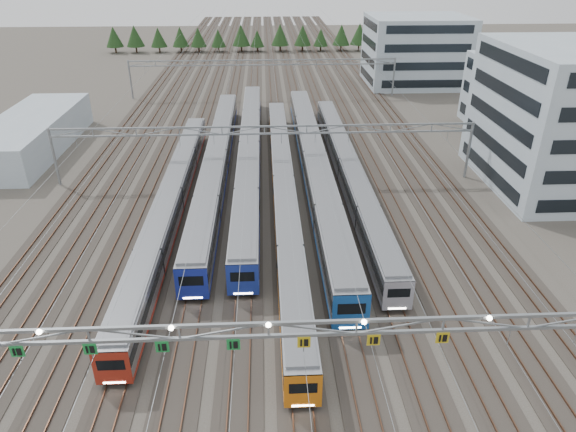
{
  "coord_description": "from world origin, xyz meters",
  "views": [
    {
      "loc": [
        0.04,
        -25.34,
        28.7
      ],
      "look_at": [
        2.3,
        22.64,
        3.5
      ],
      "focal_mm": 32.0,
      "sensor_mm": 36.0,
      "label": 1
    }
  ],
  "objects_px": {
    "train_d": "(284,187)",
    "gantry_mid": "(265,137)",
    "train_c": "(250,152)",
    "depot_bldg_mid": "(518,94)",
    "train_e": "(314,163)",
    "train_f": "(348,169)",
    "train_a": "(172,200)",
    "gantry_far": "(263,67)",
    "train_b": "(217,161)",
    "depot_bldg_south": "(566,118)",
    "depot_bldg_north": "(416,51)",
    "west_shed": "(31,134)",
    "gantry_near": "(268,334)"
  },
  "relations": [
    {
      "from": "depot_bldg_mid",
      "to": "depot_bldg_north",
      "type": "height_order",
      "value": "depot_bldg_north"
    },
    {
      "from": "train_c",
      "to": "depot_bldg_mid",
      "type": "xyz_separation_m",
      "value": [
        46.2,
        15.71,
        3.93
      ]
    },
    {
      "from": "gantry_near",
      "to": "gantry_mid",
      "type": "xyz_separation_m",
      "value": [
        0.05,
        40.12,
        -0.7
      ]
    },
    {
      "from": "train_a",
      "to": "train_e",
      "type": "distance_m",
      "value": 20.66
    },
    {
      "from": "gantry_near",
      "to": "depot_bldg_north",
      "type": "distance_m",
      "value": 101.96
    },
    {
      "from": "train_e",
      "to": "depot_bldg_north",
      "type": "relative_size",
      "value": 2.98
    },
    {
      "from": "train_c",
      "to": "depot_bldg_mid",
      "type": "relative_size",
      "value": 4.08
    },
    {
      "from": "train_e",
      "to": "train_c",
      "type": "bearing_deg",
      "value": 150.59
    },
    {
      "from": "train_d",
      "to": "train_f",
      "type": "height_order",
      "value": "train_f"
    },
    {
      "from": "train_b",
      "to": "gantry_far",
      "type": "relative_size",
      "value": 1.06
    },
    {
      "from": "depot_bldg_north",
      "to": "train_f",
      "type": "bearing_deg",
      "value": -112.93
    },
    {
      "from": "train_f",
      "to": "depot_bldg_north",
      "type": "relative_size",
      "value": 2.62
    },
    {
      "from": "gantry_far",
      "to": "west_shed",
      "type": "relative_size",
      "value": 1.88
    },
    {
      "from": "train_b",
      "to": "depot_bldg_south",
      "type": "bearing_deg",
      "value": -5.65
    },
    {
      "from": "train_a",
      "to": "train_e",
      "type": "xyz_separation_m",
      "value": [
        18.0,
        10.13,
        0.28
      ]
    },
    {
      "from": "depot_bldg_north",
      "to": "west_shed",
      "type": "xyz_separation_m",
      "value": [
        -71.97,
        -41.66,
        -4.91
      ]
    },
    {
      "from": "train_a",
      "to": "gantry_far",
      "type": "relative_size",
      "value": 0.99
    },
    {
      "from": "train_c",
      "to": "depot_bldg_mid",
      "type": "distance_m",
      "value": 48.96
    },
    {
      "from": "gantry_far",
      "to": "depot_bldg_south",
      "type": "distance_m",
      "value": 61.57
    },
    {
      "from": "depot_bldg_south",
      "to": "gantry_far",
      "type": "bearing_deg",
      "value": 129.47
    },
    {
      "from": "depot_bldg_south",
      "to": "depot_bldg_mid",
      "type": "bearing_deg",
      "value": 78.4
    },
    {
      "from": "train_c",
      "to": "gantry_mid",
      "type": "bearing_deg",
      "value": -67.42
    },
    {
      "from": "train_e",
      "to": "west_shed",
      "type": "height_order",
      "value": "west_shed"
    },
    {
      "from": "train_c",
      "to": "depot_bldg_north",
      "type": "distance_m",
      "value": 62.82
    },
    {
      "from": "train_d",
      "to": "train_f",
      "type": "bearing_deg",
      "value": 30.73
    },
    {
      "from": "train_b",
      "to": "train_a",
      "type": "bearing_deg",
      "value": -110.79
    },
    {
      "from": "train_a",
      "to": "train_c",
      "type": "height_order",
      "value": "train_c"
    },
    {
      "from": "train_f",
      "to": "west_shed",
      "type": "xyz_separation_m",
      "value": [
        -47.99,
        15.02,
        0.66
      ]
    },
    {
      "from": "train_c",
      "to": "train_e",
      "type": "relative_size",
      "value": 1.0
    },
    {
      "from": "gantry_mid",
      "to": "train_e",
      "type": "bearing_deg",
      "value": 2.86
    },
    {
      "from": "depot_bldg_south",
      "to": "depot_bldg_mid",
      "type": "distance_m",
      "value": 24.28
    },
    {
      "from": "train_c",
      "to": "depot_bldg_north",
      "type": "xyz_separation_m",
      "value": [
        37.48,
        50.13,
        5.39
      ]
    },
    {
      "from": "train_f",
      "to": "depot_bldg_mid",
      "type": "xyz_separation_m",
      "value": [
        32.7,
        22.26,
        4.11
      ]
    },
    {
      "from": "train_c",
      "to": "west_shed",
      "type": "bearing_deg",
      "value": 166.21
    },
    {
      "from": "train_a",
      "to": "gantry_far",
      "type": "distance_m",
      "value": 56.11
    },
    {
      "from": "gantry_near",
      "to": "gantry_far",
      "type": "height_order",
      "value": "gantry_near"
    },
    {
      "from": "train_b",
      "to": "train_d",
      "type": "height_order",
      "value": "train_b"
    },
    {
      "from": "train_d",
      "to": "gantry_near",
      "type": "relative_size",
      "value": 1.2
    },
    {
      "from": "train_c",
      "to": "depot_bldg_north",
      "type": "relative_size",
      "value": 2.97
    },
    {
      "from": "west_shed",
      "to": "gantry_mid",
      "type": "bearing_deg",
      "value": -20.69
    },
    {
      "from": "train_c",
      "to": "gantry_mid",
      "type": "height_order",
      "value": "gantry_mid"
    },
    {
      "from": "train_b",
      "to": "gantry_near",
      "type": "distance_m",
      "value": 42.98
    },
    {
      "from": "train_c",
      "to": "train_e",
      "type": "xyz_separation_m",
      "value": [
        9.0,
        -5.07,
        0.12
      ]
    },
    {
      "from": "train_e",
      "to": "depot_bldg_south",
      "type": "relative_size",
      "value": 2.98
    },
    {
      "from": "train_a",
      "to": "train_f",
      "type": "bearing_deg",
      "value": 21.03
    },
    {
      "from": "train_d",
      "to": "gantry_mid",
      "type": "bearing_deg",
      "value": 109.1
    },
    {
      "from": "train_a",
      "to": "depot_bldg_south",
      "type": "relative_size",
      "value": 2.52
    },
    {
      "from": "gantry_mid",
      "to": "depot_bldg_south",
      "type": "bearing_deg",
      "value": -3.63
    },
    {
      "from": "train_b",
      "to": "train_e",
      "type": "relative_size",
      "value": 0.91
    },
    {
      "from": "train_a",
      "to": "west_shed",
      "type": "bearing_deg",
      "value": 137.11
    }
  ]
}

